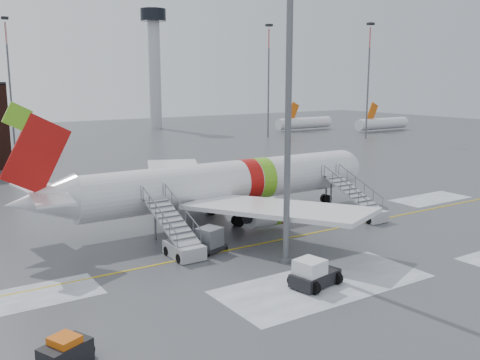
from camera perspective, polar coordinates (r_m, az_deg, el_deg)
ground at (r=45.66m, az=6.19°, el=-5.52°), size 260.00×260.00×0.00m
airliner at (r=48.13m, az=-2.25°, el=-0.42°), size 35.03×32.97×11.18m
airstair_fwd at (r=50.66m, az=12.91°, el=-2.85°), size 2.05×7.70×3.48m
airstair_aft at (r=39.72m, az=-6.49°, el=-6.41°), size 2.05×7.70×3.48m
pushback_tug at (r=33.96m, az=7.82°, el=-9.92°), size 3.48×2.88×1.83m
uld_container at (r=40.20m, az=-3.26°, el=-6.46°), size 2.64×2.26×1.83m
baggage_tractor at (r=26.30m, az=-18.11°, el=-17.24°), size 3.02×2.09×1.48m
light_mast_near at (r=36.14m, az=5.23°, el=10.79°), size 1.20×1.20×24.67m
control_tower at (r=141.36m, az=-9.13°, el=13.06°), size 6.40×6.40×30.00m
light_mast_far_ne at (r=118.61m, az=3.07°, el=11.27°), size 1.20×1.20×24.25m
light_mast_far_n at (r=113.58m, az=-23.42°, el=10.44°), size 1.20×1.20×24.25m
light_mast_far_e at (r=118.64m, az=13.54°, el=10.99°), size 1.20×1.20×24.25m
distant_aircraft at (r=133.80m, az=9.64°, el=5.14°), size 35.00×18.00×8.00m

